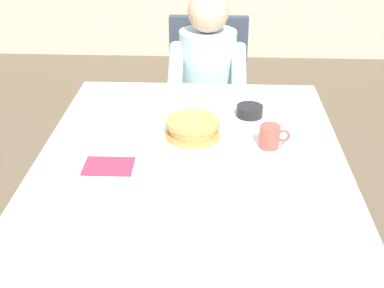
{
  "coord_description": "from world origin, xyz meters",
  "views": [
    {
      "loc": [
        0.08,
        -1.53,
        1.65
      ],
      "look_at": [
        0.0,
        0.05,
        0.79
      ],
      "focal_mm": 47.68,
      "sensor_mm": 36.0,
      "label": 1
    }
  ],
  "objects_px": {
    "breakfast_stack": "(193,129)",
    "cup_coffee": "(270,136)",
    "plate_breakfast": "(194,138)",
    "spoon_near_edge": "(193,180)",
    "bowl_butter": "(250,111)",
    "diner_person": "(207,78)",
    "chair_diner": "(207,91)",
    "fork_left_of_plate": "(144,141)",
    "dining_table_main": "(191,185)",
    "knife_right_of_plate": "(245,143)"
  },
  "relations": [
    {
      "from": "plate_breakfast",
      "to": "spoon_near_edge",
      "type": "distance_m",
      "value": 0.28
    },
    {
      "from": "diner_person",
      "to": "fork_left_of_plate",
      "type": "xyz_separation_m",
      "value": [
        -0.22,
        -0.86,
        0.07
      ]
    },
    {
      "from": "knife_right_of_plate",
      "to": "cup_coffee",
      "type": "bearing_deg",
      "value": -107.13
    },
    {
      "from": "plate_breakfast",
      "to": "bowl_butter",
      "type": "height_order",
      "value": "bowl_butter"
    },
    {
      "from": "dining_table_main",
      "to": "bowl_butter",
      "type": "bearing_deg",
      "value": 60.61
    },
    {
      "from": "dining_table_main",
      "to": "breakfast_stack",
      "type": "xyz_separation_m",
      "value": [
        0.0,
        0.17,
        0.14
      ]
    },
    {
      "from": "chair_diner",
      "to": "breakfast_stack",
      "type": "distance_m",
      "value": 1.03
    },
    {
      "from": "dining_table_main",
      "to": "plate_breakfast",
      "type": "xyz_separation_m",
      "value": [
        0.0,
        0.17,
        0.1
      ]
    },
    {
      "from": "plate_breakfast",
      "to": "breakfast_stack",
      "type": "relative_size",
      "value": 1.35
    },
    {
      "from": "chair_diner",
      "to": "fork_left_of_plate",
      "type": "distance_m",
      "value": 1.06
    },
    {
      "from": "dining_table_main",
      "to": "cup_coffee",
      "type": "height_order",
      "value": "cup_coffee"
    },
    {
      "from": "spoon_near_edge",
      "to": "dining_table_main",
      "type": "bearing_deg",
      "value": 92.05
    },
    {
      "from": "plate_breakfast",
      "to": "dining_table_main",
      "type": "bearing_deg",
      "value": -91.58
    },
    {
      "from": "plate_breakfast",
      "to": "cup_coffee",
      "type": "height_order",
      "value": "cup_coffee"
    },
    {
      "from": "dining_table_main",
      "to": "breakfast_stack",
      "type": "relative_size",
      "value": 7.33
    },
    {
      "from": "chair_diner",
      "to": "spoon_near_edge",
      "type": "bearing_deg",
      "value": 88.87
    },
    {
      "from": "dining_table_main",
      "to": "bowl_butter",
      "type": "relative_size",
      "value": 13.85
    },
    {
      "from": "chair_diner",
      "to": "diner_person",
      "type": "distance_m",
      "value": 0.21
    },
    {
      "from": "diner_person",
      "to": "cup_coffee",
      "type": "bearing_deg",
      "value": 105.72
    },
    {
      "from": "plate_breakfast",
      "to": "fork_left_of_plate",
      "type": "bearing_deg",
      "value": -173.99
    },
    {
      "from": "bowl_butter",
      "to": "dining_table_main",
      "type": "bearing_deg",
      "value": -119.39
    },
    {
      "from": "bowl_butter",
      "to": "fork_left_of_plate",
      "type": "height_order",
      "value": "bowl_butter"
    },
    {
      "from": "cup_coffee",
      "to": "bowl_butter",
      "type": "height_order",
      "value": "cup_coffee"
    },
    {
      "from": "breakfast_stack",
      "to": "cup_coffee",
      "type": "distance_m",
      "value": 0.29
    },
    {
      "from": "breakfast_stack",
      "to": "bowl_butter",
      "type": "xyz_separation_m",
      "value": [
        0.22,
        0.23,
        -0.03
      ]
    },
    {
      "from": "dining_table_main",
      "to": "spoon_near_edge",
      "type": "relative_size",
      "value": 10.16
    },
    {
      "from": "chair_diner",
      "to": "knife_right_of_plate",
      "type": "relative_size",
      "value": 4.65
    },
    {
      "from": "dining_table_main",
      "to": "spoon_near_edge",
      "type": "xyz_separation_m",
      "value": [
        0.01,
        -0.11,
        0.09
      ]
    },
    {
      "from": "fork_left_of_plate",
      "to": "plate_breakfast",
      "type": "bearing_deg",
      "value": -81.32
    },
    {
      "from": "plate_breakfast",
      "to": "spoon_near_edge",
      "type": "bearing_deg",
      "value": -88.12
    },
    {
      "from": "cup_coffee",
      "to": "bowl_butter",
      "type": "distance_m",
      "value": 0.27
    },
    {
      "from": "chair_diner",
      "to": "plate_breakfast",
      "type": "xyz_separation_m",
      "value": [
        -0.03,
        -1.0,
        0.22
      ]
    },
    {
      "from": "dining_table_main",
      "to": "knife_right_of_plate",
      "type": "distance_m",
      "value": 0.26
    },
    {
      "from": "diner_person",
      "to": "cup_coffee",
      "type": "relative_size",
      "value": 9.91
    },
    {
      "from": "chair_diner",
      "to": "breakfast_stack",
      "type": "xyz_separation_m",
      "value": [
        -0.04,
        -1.0,
        0.26
      ]
    },
    {
      "from": "plate_breakfast",
      "to": "breakfast_stack",
      "type": "distance_m",
      "value": 0.04
    },
    {
      "from": "bowl_butter",
      "to": "chair_diner",
      "type": "bearing_deg",
      "value": 103.64
    },
    {
      "from": "dining_table_main",
      "to": "spoon_near_edge",
      "type": "bearing_deg",
      "value": -82.57
    },
    {
      "from": "cup_coffee",
      "to": "knife_right_of_plate",
      "type": "bearing_deg",
      "value": 169.46
    },
    {
      "from": "knife_right_of_plate",
      "to": "dining_table_main",
      "type": "bearing_deg",
      "value": 121.75
    },
    {
      "from": "breakfast_stack",
      "to": "knife_right_of_plate",
      "type": "relative_size",
      "value": 1.04
    },
    {
      "from": "spoon_near_edge",
      "to": "breakfast_stack",
      "type": "bearing_deg",
      "value": 87.19
    },
    {
      "from": "chair_diner",
      "to": "spoon_near_edge",
      "type": "height_order",
      "value": "chair_diner"
    },
    {
      "from": "diner_person",
      "to": "breakfast_stack",
      "type": "distance_m",
      "value": 0.85
    },
    {
      "from": "dining_table_main",
      "to": "breakfast_stack",
      "type": "bearing_deg",
      "value": 89.5
    },
    {
      "from": "dining_table_main",
      "to": "cup_coffee",
      "type": "xyz_separation_m",
      "value": [
        0.29,
        0.14,
        0.13
      ]
    },
    {
      "from": "cup_coffee",
      "to": "chair_diner",
      "type": "bearing_deg",
      "value": 103.44
    },
    {
      "from": "cup_coffee",
      "to": "spoon_near_edge",
      "type": "xyz_separation_m",
      "value": [
        -0.27,
        -0.24,
        -0.04
      ]
    },
    {
      "from": "diner_person",
      "to": "breakfast_stack",
      "type": "height_order",
      "value": "diner_person"
    },
    {
      "from": "plate_breakfast",
      "to": "cup_coffee",
      "type": "xyz_separation_m",
      "value": [
        0.28,
        -0.04,
        0.03
      ]
    }
  ]
}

